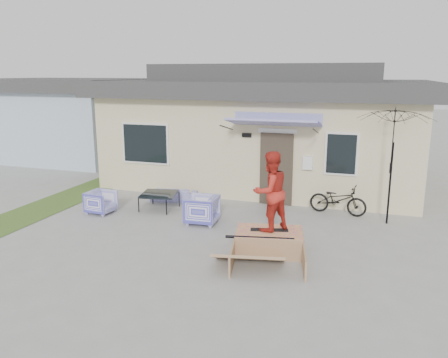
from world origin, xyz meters
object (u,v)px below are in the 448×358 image
(skater, at_px, (270,190))
(coffee_table, at_px, (159,201))
(armchair_left, at_px, (101,201))
(patio_umbrella, at_px, (392,156))
(skateboard, at_px, (269,229))
(loveseat, at_px, (174,192))
(skate_ramp, at_px, (269,242))
(armchair_right, at_px, (202,208))
(bicycle, at_px, (338,196))

(skater, bearing_deg, coffee_table, -79.61)
(armchair_left, height_order, patio_umbrella, patio_umbrella)
(coffee_table, distance_m, skateboard, 4.19)
(loveseat, bearing_deg, skate_ramp, 129.66)
(skateboard, bearing_deg, loveseat, 125.95)
(skater, bearing_deg, skate_ramp, 51.52)
(loveseat, relative_size, skater, 0.80)
(armchair_right, xyz_separation_m, skate_ramp, (2.07, -1.33, -0.16))
(armchair_left, height_order, skateboard, armchair_left)
(skateboard, relative_size, skater, 0.47)
(bicycle, bearing_deg, loveseat, 101.25)
(loveseat, distance_m, skater, 4.84)
(coffee_table, bearing_deg, armchair_left, -148.05)
(armchair_left, xyz_separation_m, skate_ramp, (5.00, -1.27, -0.11))
(skate_ramp, bearing_deg, bicycle, 58.61)
(coffee_table, relative_size, skater, 0.56)
(armchair_right, height_order, patio_umbrella, patio_umbrella)
(patio_umbrella, bearing_deg, armchair_right, -161.70)
(loveseat, relative_size, bicycle, 0.88)
(bicycle, height_order, skate_ramp, bicycle)
(loveseat, xyz_separation_m, bicycle, (4.80, 0.19, 0.23))
(bicycle, distance_m, skater, 3.51)
(loveseat, xyz_separation_m, coffee_table, (-0.02, -0.95, -0.03))
(loveseat, bearing_deg, skater, 130.01)
(armchair_right, relative_size, skate_ramp, 0.43)
(armchair_left, height_order, skate_ramp, armchair_left)
(bicycle, distance_m, patio_umbrella, 1.84)
(armchair_left, relative_size, skate_ramp, 0.37)
(loveseat, bearing_deg, armchair_left, 42.37)
(loveseat, height_order, armchair_right, armchair_right)
(bicycle, xyz_separation_m, patio_umbrella, (1.27, -0.42, 1.25))
(patio_umbrella, bearing_deg, skater, -131.41)
(armchair_right, distance_m, bicycle, 3.75)
(loveseat, height_order, patio_umbrella, patio_umbrella)
(bicycle, distance_m, skateboard, 3.40)
(coffee_table, bearing_deg, loveseat, 88.99)
(patio_umbrella, xyz_separation_m, skater, (-2.45, -2.77, -0.38))
(armchair_left, relative_size, skater, 0.41)
(patio_umbrella, height_order, skater, skater)
(loveseat, relative_size, armchair_right, 1.70)
(armchair_right, distance_m, coffee_table, 1.77)
(patio_umbrella, distance_m, skater, 3.72)
(armchair_right, relative_size, skateboard, 0.99)
(skate_ramp, bearing_deg, patio_umbrella, 37.52)
(armchair_right, xyz_separation_m, patio_umbrella, (4.50, 1.49, 1.35))
(skate_ramp, bearing_deg, coffee_table, 138.38)
(armchair_left, distance_m, skater, 5.24)
(armchair_right, height_order, skate_ramp, armchair_right)
(armchair_right, relative_size, patio_umbrella, 0.36)
(patio_umbrella, bearing_deg, skateboard, -131.41)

